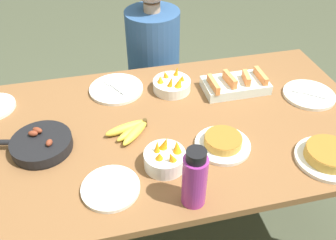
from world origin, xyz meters
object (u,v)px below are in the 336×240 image
(frittata_plate_side, at_px, (328,156))
(empty_plate_near_front, at_px, (309,95))
(banana_bunch, at_px, (131,130))
(empty_plate_mid_edge, at_px, (111,188))
(skillet, at_px, (40,144))
(fruit_bowl_mango, at_px, (172,84))
(fruit_bowl_citrus, at_px, (165,158))
(person_figure, at_px, (154,80))
(empty_plate_far_right, at_px, (116,89))
(frittata_plate_center, at_px, (223,143))
(melon_tray, at_px, (235,84))
(water_bottle, at_px, (195,179))

(frittata_plate_side, distance_m, empty_plate_near_front, 0.44)
(banana_bunch, relative_size, empty_plate_mid_edge, 0.95)
(skillet, relative_size, fruit_bowl_mango, 2.17)
(fruit_bowl_citrus, xyz_separation_m, person_figure, (0.14, 0.96, -0.28))
(empty_plate_far_right, bearing_deg, banana_bunch, -85.92)
(banana_bunch, height_order, empty_plate_near_front, banana_bunch)
(banana_bunch, bearing_deg, frittata_plate_side, -24.47)
(frittata_plate_center, xyz_separation_m, fruit_bowl_citrus, (-0.25, -0.05, 0.02))
(frittata_plate_side, xyz_separation_m, empty_plate_near_front, (0.16, 0.41, -0.02))
(skillet, distance_m, fruit_bowl_mango, 0.68)
(banana_bunch, bearing_deg, person_figure, 71.87)
(melon_tray, xyz_separation_m, empty_plate_near_front, (0.33, -0.13, -0.02))
(empty_plate_near_front, bearing_deg, frittata_plate_side, -111.17)
(skillet, xyz_separation_m, person_figure, (0.62, 0.75, -0.27))
(person_figure, bearing_deg, banana_bunch, -108.13)
(water_bottle, xyz_separation_m, person_figure, (0.08, 1.14, -0.36))
(banana_bunch, relative_size, skillet, 0.50)
(melon_tray, bearing_deg, frittata_plate_center, -118.30)
(melon_tray, relative_size, frittata_plate_center, 1.38)
(empty_plate_near_front, xyz_separation_m, fruit_bowl_citrus, (-0.79, -0.29, 0.03))
(frittata_plate_side, height_order, fruit_bowl_citrus, fruit_bowl_citrus)
(empty_plate_near_front, height_order, person_figure, person_figure)
(skillet, relative_size, fruit_bowl_citrus, 2.52)
(fruit_bowl_mango, bearing_deg, frittata_plate_center, -76.48)
(frittata_plate_center, bearing_deg, person_figure, 96.92)
(frittata_plate_center, relative_size, empty_plate_near_front, 0.92)
(person_figure, bearing_deg, empty_plate_mid_edge, -109.44)
(melon_tray, bearing_deg, banana_bunch, -159.21)
(frittata_plate_side, height_order, empty_plate_near_front, frittata_plate_side)
(frittata_plate_center, distance_m, fruit_bowl_mango, 0.46)
(melon_tray, relative_size, water_bottle, 1.32)
(melon_tray, relative_size, empty_plate_mid_edge, 1.48)
(empty_plate_mid_edge, xyz_separation_m, fruit_bowl_citrus, (0.22, 0.07, 0.03))
(skillet, bearing_deg, frittata_plate_center, -179.15)
(skillet, relative_size, frittata_plate_center, 1.77)
(frittata_plate_center, height_order, person_figure, person_figure)
(banana_bunch, xyz_separation_m, frittata_plate_side, (0.73, -0.33, 0.01))
(empty_plate_near_front, relative_size, fruit_bowl_citrus, 1.54)
(frittata_plate_side, height_order, empty_plate_mid_edge, frittata_plate_side)
(frittata_plate_center, height_order, frittata_plate_side, frittata_plate_side)
(banana_bunch, bearing_deg, fruit_bowl_citrus, -64.78)
(empty_plate_near_front, distance_m, fruit_bowl_mango, 0.67)
(banana_bunch, distance_m, empty_plate_mid_edge, 0.31)
(skillet, xyz_separation_m, empty_plate_mid_edge, (0.25, -0.28, -0.02))
(frittata_plate_side, bearing_deg, frittata_plate_center, 155.72)
(skillet, distance_m, empty_plate_far_right, 0.49)
(skillet, bearing_deg, person_figure, -116.39)
(melon_tray, height_order, empty_plate_mid_edge, melon_tray)
(frittata_plate_center, height_order, empty_plate_mid_edge, frittata_plate_center)
(banana_bunch, bearing_deg, melon_tray, 20.79)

